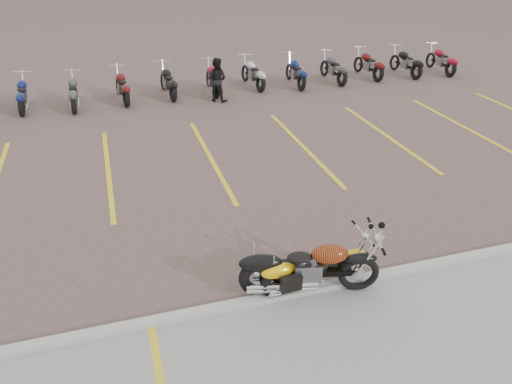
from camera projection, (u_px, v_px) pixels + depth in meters
ground at (253, 235)px, 10.18m from camera, size 100.00×100.00×0.00m
curb at (287, 294)px, 8.47m from camera, size 60.00×0.18×0.12m
parking_stripes at (211, 158)px, 13.54m from camera, size 38.00×5.50×0.01m
yellow_cruiser at (312, 269)px, 8.51m from camera, size 1.99×0.31×0.82m
flame_cruiser at (306, 270)px, 8.37m from camera, size 2.37×0.69×0.99m
person_b at (217, 80)px, 17.55m from camera, size 0.95×0.91×1.54m
bg_bike_row at (189, 80)px, 18.37m from camera, size 22.16×2.02×1.10m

